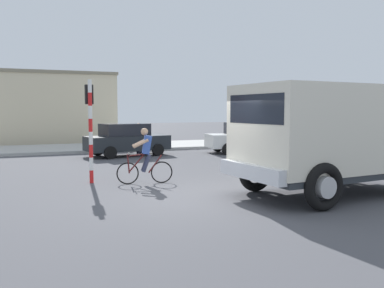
# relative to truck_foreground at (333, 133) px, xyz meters

# --- Properties ---
(ground_plane) EXTENTS (120.00, 120.00, 0.00)m
(ground_plane) POSITION_rel_truck_foreground_xyz_m (-3.55, 0.76, -1.67)
(ground_plane) COLOR #4C4C51
(sidewalk_far) EXTENTS (80.00, 5.00, 0.16)m
(sidewalk_far) POSITION_rel_truck_foreground_xyz_m (-3.55, 15.65, -1.59)
(sidewalk_far) COLOR #ADADA8
(sidewalk_far) RESTS_ON ground
(truck_foreground) EXTENTS (5.62, 3.19, 2.90)m
(truck_foreground) POSITION_rel_truck_foreground_xyz_m (0.00, 0.00, 0.00)
(truck_foreground) COLOR silver
(truck_foreground) RESTS_ON ground
(cyclist) EXTENTS (1.71, 0.55, 1.72)m
(cyclist) POSITION_rel_truck_foreground_xyz_m (-4.23, 3.46, -0.80)
(cyclist) COLOR black
(cyclist) RESTS_ON ground
(traffic_light_pole) EXTENTS (0.24, 0.43, 3.20)m
(traffic_light_pole) POSITION_rel_truck_foreground_xyz_m (-5.74, 4.29, 0.40)
(traffic_light_pole) COLOR red
(traffic_light_pole) RESTS_ON ground
(car_red_near) EXTENTS (4.24, 2.41, 1.60)m
(car_red_near) POSITION_rel_truck_foreground_xyz_m (-2.96, 11.33, -0.85)
(car_red_near) COLOR #1E2328
(car_red_near) RESTS_ON ground
(car_white_mid) EXTENTS (4.20, 2.30, 1.60)m
(car_white_mid) POSITION_rel_truck_foreground_xyz_m (3.26, 10.51, -0.85)
(car_white_mid) COLOR white
(car_white_mid) RESTS_ON ground
(pedestrian_near_kerb) EXTENTS (0.34, 0.22, 1.62)m
(pedestrian_near_kerb) POSITION_rel_truck_foreground_xyz_m (-2.43, 11.05, -0.82)
(pedestrian_near_kerb) COLOR #2D334C
(pedestrian_near_kerb) RESTS_ON ground
(building_mid_block) EXTENTS (7.65, 8.16, 4.80)m
(building_mid_block) POSITION_rel_truck_foreground_xyz_m (-5.47, 23.22, 0.74)
(building_mid_block) COLOR beige
(building_mid_block) RESTS_ON ground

